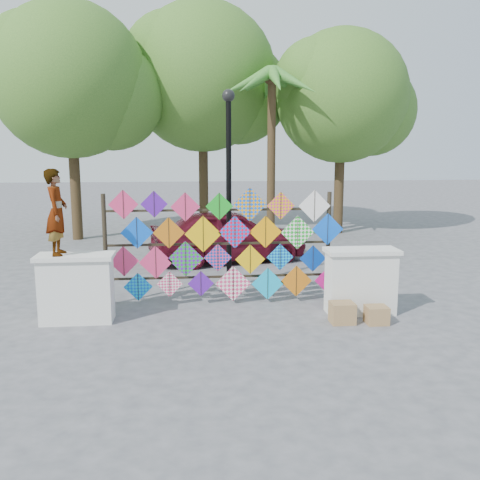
# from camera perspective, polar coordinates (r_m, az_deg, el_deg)

# --- Properties ---
(ground) EXTENTS (80.00, 80.00, 0.00)m
(ground) POSITION_cam_1_polar(r_m,az_deg,el_deg) (10.54, -1.96, -7.88)
(ground) COLOR gray
(ground) RESTS_ON ground
(parapet_left) EXTENTS (1.40, 0.65, 1.28)m
(parapet_left) POSITION_cam_1_polar(r_m,az_deg,el_deg) (10.36, -17.05, -4.90)
(parapet_left) COLOR white
(parapet_left) RESTS_ON ground
(parapet_right) EXTENTS (1.40, 0.65, 1.28)m
(parapet_right) POSITION_cam_1_polar(r_m,az_deg,el_deg) (10.67, 12.75, -4.26)
(parapet_right) COLOR white
(parapet_right) RESTS_ON ground
(kite_rack) EXTENTS (4.95, 0.24, 2.41)m
(kite_rack) POSITION_cam_1_polar(r_m,az_deg,el_deg) (10.95, -1.67, -0.61)
(kite_rack) COLOR black
(kite_rack) RESTS_ON ground
(tree_west) EXTENTS (5.85, 5.20, 8.01)m
(tree_west) POSITION_cam_1_polar(r_m,az_deg,el_deg) (19.53, -17.39, 15.86)
(tree_west) COLOR #45331D
(tree_west) RESTS_ON ground
(tree_mid) EXTENTS (6.30, 5.60, 8.61)m
(tree_mid) POSITION_cam_1_polar(r_m,az_deg,el_deg) (21.21, -3.74, 16.85)
(tree_mid) COLOR #45331D
(tree_mid) RESTS_ON ground
(tree_east) EXTENTS (5.40, 4.80, 7.42)m
(tree_east) POSITION_cam_1_polar(r_m,az_deg,el_deg) (20.43, 11.04, 14.73)
(tree_east) COLOR #45331D
(tree_east) RESTS_ON ground
(palm_tree) EXTENTS (3.62, 3.62, 5.83)m
(palm_tree) POSITION_cam_1_polar(r_m,az_deg,el_deg) (18.31, 3.42, 15.35)
(palm_tree) COLOR #45331D
(palm_tree) RESTS_ON ground
(vendor_woman) EXTENTS (0.39, 0.58, 1.56)m
(vendor_woman) POSITION_cam_1_polar(r_m,az_deg,el_deg) (10.16, -18.98, 2.82)
(vendor_woman) COLOR #99999E
(vendor_woman) RESTS_ON parapet_left
(sedan) EXTENTS (4.66, 2.64, 1.50)m
(sedan) POSITION_cam_1_polar(r_m,az_deg,el_deg) (15.13, -1.27, 0.53)
(sedan) COLOR #580F1E
(sedan) RESTS_ON ground
(lamppost) EXTENTS (0.28, 0.28, 4.46)m
(lamppost) POSITION_cam_1_polar(r_m,az_deg,el_deg) (12.06, -1.21, 7.41)
(lamppost) COLOR black
(lamppost) RESTS_ON ground
(cardboard_box_near) EXTENTS (0.44, 0.39, 0.39)m
(cardboard_box_near) POSITION_cam_1_polar(r_m,az_deg,el_deg) (10.14, 10.85, -7.62)
(cardboard_box_near) COLOR #A87551
(cardboard_box_near) RESTS_ON ground
(cardboard_box_far) EXTENTS (0.39, 0.36, 0.33)m
(cardboard_box_far) POSITION_cam_1_polar(r_m,az_deg,el_deg) (10.25, 14.36, -7.74)
(cardboard_box_far) COLOR #A87551
(cardboard_box_far) RESTS_ON ground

